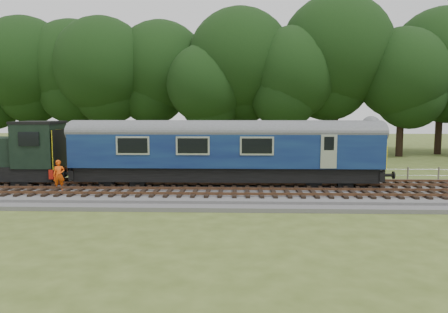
{
  "coord_description": "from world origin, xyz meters",
  "views": [
    {
      "loc": [
        -1.19,
        -24.35,
        4.86
      ],
      "look_at": [
        -2.04,
        1.4,
        2.0
      ],
      "focal_mm": 35.0,
      "sensor_mm": 36.0,
      "label": 1
    }
  ],
  "objects": [
    {
      "name": "track_south",
      "position": [
        0.0,
        -1.6,
        0.42
      ],
      "size": [
        67.2,
        2.4,
        0.21
      ],
      "color": "black",
      "rests_on": "ballast"
    },
    {
      "name": "ground",
      "position": [
        0.0,
        0.0,
        0.0
      ],
      "size": [
        120.0,
        120.0,
        0.0
      ],
      "primitive_type": "plane",
      "color": "#46561F",
      "rests_on": "ground"
    },
    {
      "name": "worker",
      "position": [
        -11.08,
        -0.88,
        1.19
      ],
      "size": [
        0.71,
        0.57,
        1.68
      ],
      "primitive_type": "imported",
      "rotation": [
        0.0,
        0.0,
        0.32
      ],
      "color": "#F7510D",
      "rests_on": "ballast"
    },
    {
      "name": "dmu_railcar",
      "position": [
        -1.95,
        1.4,
        2.61
      ],
      "size": [
        18.05,
        2.86,
        3.88
      ],
      "color": "black",
      "rests_on": "ground"
    },
    {
      "name": "ballast",
      "position": [
        0.0,
        0.0,
        0.17
      ],
      "size": [
        70.0,
        7.0,
        0.35
      ],
      "primitive_type": "cube",
      "color": "#4C4C4F",
      "rests_on": "ground"
    },
    {
      "name": "track_north",
      "position": [
        0.0,
        1.4,
        0.42
      ],
      "size": [
        67.2,
        2.4,
        0.21
      ],
      "color": "black",
      "rests_on": "ballast"
    },
    {
      "name": "fence",
      "position": [
        0.0,
        4.5,
        0.0
      ],
      "size": [
        64.0,
        0.12,
        1.0
      ],
      "primitive_type": null,
      "color": "#6B6054",
      "rests_on": "ground"
    },
    {
      "name": "tree_line",
      "position": [
        0.0,
        22.0,
        0.0
      ],
      "size": [
        70.0,
        8.0,
        18.0
      ],
      "primitive_type": null,
      "color": "black",
      "rests_on": "ground"
    }
  ]
}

